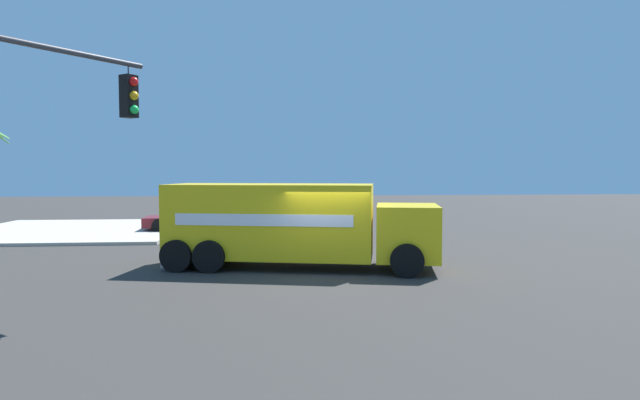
% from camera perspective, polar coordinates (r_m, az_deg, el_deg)
% --- Properties ---
extents(ground_plane, '(100.00, 100.00, 0.00)m').
position_cam_1_polar(ground_plane, '(16.34, 0.62, -7.83)').
color(ground_plane, '#33302D').
extents(sidewalk_corner_far, '(10.57, 10.57, 0.14)m').
position_cam_1_polar(sidewalk_corner_far, '(29.76, -25.08, -3.00)').
color(sidewalk_corner_far, '#B2ADA0').
rests_on(sidewalk_corner_far, ground).
extents(delivery_truck, '(4.38, 8.91, 2.69)m').
position_cam_1_polar(delivery_truck, '(16.98, -2.90, -2.55)').
color(delivery_truck, yellow).
rests_on(delivery_truck, ground).
extents(traffic_light_primary, '(3.61, 2.83, 5.77)m').
position_cam_1_polar(traffic_light_primary, '(11.30, -30.53, 6.27)').
color(traffic_light_primary, '#38383D').
rests_on(traffic_light_primary, ground).
extents(pickup_maroon, '(2.41, 5.27, 1.38)m').
position_cam_1_polar(pickup_maroon, '(27.79, -13.29, -1.84)').
color(pickup_maroon, maroon).
rests_on(pickup_maroon, ground).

